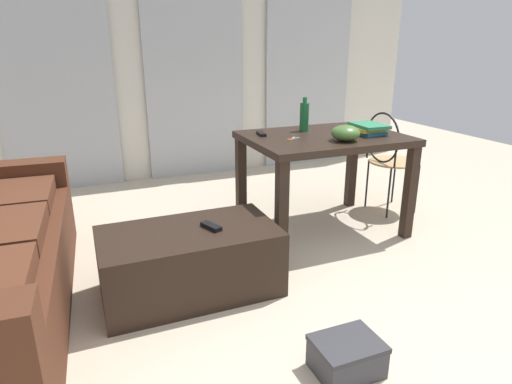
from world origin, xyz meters
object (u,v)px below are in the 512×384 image
object	(u,v)px
craft_table	(324,150)
tv_remote_primary	(211,226)
coffee_table	(190,261)
wire_chair	(388,152)
scissors	(292,139)
shoebox	(347,356)
bottle_near	(304,116)
book_stack	(367,129)
tv_remote_on_table	(261,134)
bowl	(346,133)

from	to	relation	value
craft_table	tv_remote_primary	bearing A→B (deg)	-153.16
coffee_table	wire_chair	bearing A→B (deg)	18.79
scissors	shoebox	bearing A→B (deg)	-106.71
craft_table	scissors	xyz separation A→B (m)	(-0.29, -0.04, 0.11)
craft_table	bottle_near	bearing A→B (deg)	106.45
bottle_near	scissors	distance (m)	0.35
wire_chair	tv_remote_primary	xyz separation A→B (m)	(-1.74, -0.66, -0.12)
bottle_near	book_stack	distance (m)	0.48
shoebox	book_stack	bearing A→B (deg)	52.90
bottle_near	shoebox	world-z (taller)	bottle_near
craft_table	scissors	bearing A→B (deg)	-171.69
coffee_table	tv_remote_on_table	bearing A→B (deg)	42.87
craft_table	shoebox	world-z (taller)	craft_table
bottle_near	scissors	xyz separation A→B (m)	(-0.23, -0.25, -0.11)
craft_table	wire_chair	xyz separation A→B (m)	(0.71, 0.13, -0.12)
tv_remote_on_table	coffee_table	bearing A→B (deg)	-127.07
bowl	book_stack	bearing A→B (deg)	27.96
coffee_table	craft_table	xyz separation A→B (m)	(1.16, 0.50, 0.44)
wire_chair	bottle_near	size ratio (longest dim) A/B	3.37
coffee_table	scissors	size ratio (longest dim) A/B	8.73
book_stack	wire_chair	bearing A→B (deg)	28.00
bowl	scissors	xyz separation A→B (m)	(-0.32, 0.18, -0.05)
bowl	tv_remote_primary	world-z (taller)	bowl
coffee_table	tv_remote_primary	distance (m)	0.24
bowl	coffee_table	bearing A→B (deg)	-166.96
scissors	bowl	bearing A→B (deg)	-30.11
tv_remote_on_table	bottle_near	bearing A→B (deg)	13.50
coffee_table	shoebox	bearing A→B (deg)	-63.43
craft_table	tv_remote_primary	world-z (taller)	craft_table
scissors	shoebox	world-z (taller)	scissors
craft_table	bottle_near	distance (m)	0.31
bowl	book_stack	xyz separation A→B (m)	(0.29, 0.15, -0.02)
wire_chair	shoebox	world-z (taller)	wire_chair
bottle_near	bowl	xyz separation A→B (m)	(0.09, -0.43, -0.06)
tv_remote_on_table	tv_remote_primary	xyz separation A→B (m)	(-0.61, -0.71, -0.36)
book_stack	tv_remote_primary	xyz separation A→B (m)	(-1.36, -0.45, -0.38)
bottle_near	shoebox	xyz separation A→B (m)	(-0.64, -1.63, -0.78)
bowl	tv_remote_primary	xyz separation A→B (m)	(-1.07, -0.30, -0.40)
bottle_near	bowl	distance (m)	0.44
wire_chair	craft_table	bearing A→B (deg)	-169.22
book_stack	tv_remote_on_table	xyz separation A→B (m)	(-0.74, 0.25, -0.03)
coffee_table	tv_remote_on_table	xyz separation A→B (m)	(0.74, 0.68, 0.56)
tv_remote_primary	tv_remote_on_table	bearing A→B (deg)	28.03
bottle_near	bowl	size ratio (longest dim) A/B	1.29
wire_chair	shoebox	size ratio (longest dim) A/B	2.94
scissors	shoebox	size ratio (longest dim) A/B	0.39
scissors	tv_remote_primary	distance (m)	0.96
bottle_near	craft_table	bearing A→B (deg)	-73.55
tv_remote_on_table	craft_table	bearing A→B (deg)	-13.22
coffee_table	book_stack	bearing A→B (deg)	16.19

